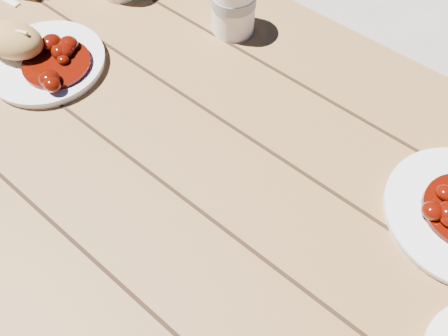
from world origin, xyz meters
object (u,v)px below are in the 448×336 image
Objects in this scene: main_plate at (47,63)px; bread_roll at (13,40)px; picnic_table at (210,203)px; coffee_cup at (233,7)px.

bread_roll is (-0.06, -0.02, 0.04)m from main_plate.
coffee_cup reaches higher than picnic_table.
picnic_table is at bearing 6.85° from bread_roll.
bread_roll is 0.42m from coffee_cup.
main_plate is 0.38m from coffee_cup.
main_plate is at bearing -124.09° from coffee_cup.
main_plate reaches higher than picnic_table.
bread_roll is at bearing -173.15° from picnic_table.
coffee_cup is at bearing 51.26° from bread_roll.
coffee_cup reaches higher than main_plate.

